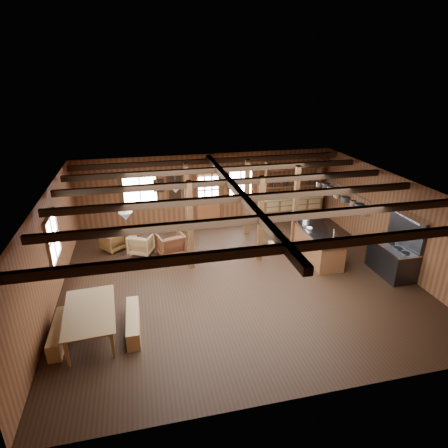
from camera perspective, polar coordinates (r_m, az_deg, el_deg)
The scene contains 22 objects.
room at distance 10.58m, azimuth 2.12°, elevation -1.75°, with size 10.04×9.04×2.84m.
ceiling_joists at distance 10.29m, azimuth 1.96°, elevation 5.16°, with size 9.80×8.82×0.18m.
timber_posts at distance 12.57m, azimuth 1.96°, elevation 2.27°, with size 3.95×2.35×2.80m.
back_door at distance 14.81m, azimuth -2.37°, elevation 3.32°, with size 1.02×0.08×2.15m.
window_back_left at distance 14.38m, azimuth -12.70°, elevation 5.19°, with size 1.32×0.06×1.32m.
window_back_right at distance 14.88m, azimuth 2.53°, elevation 6.32°, with size 1.02×0.06×1.32m.
window_left at distance 10.91m, azimuth -24.68°, elevation -2.00°, with size 0.14×1.24×1.32m.
notice_boards at distance 14.40m, azimuth -8.32°, elevation 5.70°, with size 1.08×0.03×0.90m.
back_counter at distance 15.63m, azimuth 10.17°, elevation 2.93°, with size 2.55×0.60×2.45m.
pendant_lamps at distance 10.89m, azimuth -10.75°, elevation 3.38°, with size 1.86×2.36×0.66m.
pot_rack at distance 11.67m, azimuth 17.52°, elevation 4.08°, with size 0.40×3.00×0.44m.
kitchen_island at distance 12.64m, azimuth 14.05°, elevation -2.84°, with size 1.02×2.55×1.20m.
step_stool at distance 12.79m, azimuth 7.62°, elevation -3.50°, with size 0.40×0.29×0.36m, color olive.
commercial_range at distance 12.30m, azimuth 24.52°, elevation -4.27°, with size 0.80×1.57×1.93m.
dining_table at distance 9.39m, azimuth -19.34°, elevation -14.03°, with size 1.99×1.11×0.70m, color olive.
bench_wall at distance 9.61m, azimuth -23.80°, elevation -14.92°, with size 0.28×1.51×0.41m, color olive.
bench_aisle at distance 9.39m, azimuth -13.68°, elevation -14.34°, with size 0.29×1.57×0.43m, color olive.
armchair_a at distance 13.33m, azimuth -16.59°, elevation -2.52°, with size 0.68×0.69×0.63m, color brown.
armchair_b at distance 12.53m, azimuth -8.15°, elevation -3.06°, with size 0.83×0.85×0.77m, color #5B301B.
armchair_c at distance 12.84m, azimuth -12.43°, elevation -2.93°, with size 0.74×0.76×0.69m, color olive.
counter_pot at distance 13.17m, azimuth 12.43°, elevation 0.94°, with size 0.28×0.28×0.17m, color silver.
bowl at distance 12.41m, azimuth 12.73°, elevation -0.69°, with size 0.26×0.26×0.06m, color silver.
Camera 1 is at (-2.55, -9.31, 5.75)m, focal length 30.00 mm.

